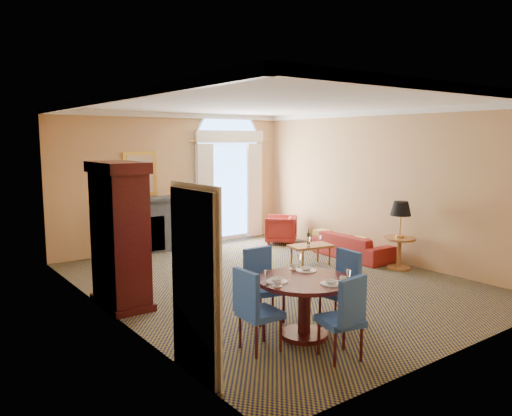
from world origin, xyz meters
TOP-DOWN VIEW (x-y plane):
  - ground at (0.00, 0.00)m, footprint 7.50×7.50m
  - room_envelope at (-0.03, 0.67)m, footprint 6.04×7.52m
  - armoire at (-2.72, 0.35)m, footprint 0.64×1.14m
  - dining_table at (-1.27, -2.28)m, footprint 1.25×1.25m
  - dining_chair_north at (-1.31, -1.43)m, footprint 0.55×0.55m
  - dining_chair_south at (-1.38, -3.12)m, footprint 0.55×0.55m
  - dining_chair_east at (-0.49, -2.23)m, footprint 0.52×0.51m
  - dining_chair_west at (-2.08, -2.26)m, footprint 0.49×0.48m
  - sofa at (2.55, 0.39)m, footprint 0.76×1.85m
  - armchair at (2.28, 2.54)m, footprint 1.06×1.06m
  - coffee_table at (1.33, 0.41)m, footprint 0.94×0.64m
  - side_table at (2.60, -0.81)m, footprint 0.64×0.64m

SIDE VIEW (x-z plane):
  - ground at x=0.00m, z-range 0.00..0.00m
  - sofa at x=2.55m, z-range 0.00..0.54m
  - armchair at x=2.28m, z-range 0.00..0.69m
  - coffee_table at x=1.33m, z-range 0.03..0.79m
  - dining_table at x=-1.27m, z-range 0.08..1.07m
  - dining_chair_north at x=-1.31m, z-range 0.07..1.10m
  - dining_chair_south at x=-1.38m, z-range 0.07..1.10m
  - dining_chair_east at x=-0.49m, z-range 0.07..1.10m
  - dining_chair_west at x=-2.08m, z-range 0.07..1.10m
  - side_table at x=2.60m, z-range 0.20..1.53m
  - armoire at x=-2.72m, z-range -0.04..2.20m
  - room_envelope at x=-0.03m, z-range 0.78..4.23m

